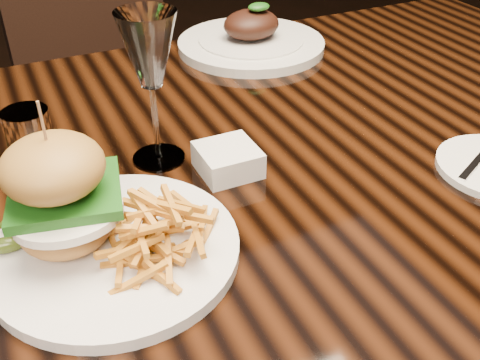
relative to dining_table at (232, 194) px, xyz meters
name	(u,v)px	position (x,y,z in m)	size (l,w,h in m)	color
dining_table	(232,194)	(0.00, 0.00, 0.00)	(1.60, 0.90, 0.75)	black
burger_plate	(105,220)	(-0.21, -0.14, 0.12)	(0.27, 0.27, 0.19)	silver
ramekin	(228,160)	(-0.03, -0.05, 0.09)	(0.08, 0.08, 0.04)	silver
wine_glass	(149,55)	(-0.10, 0.02, 0.23)	(0.08, 0.08, 0.21)	white
water_tumbler	(30,139)	(-0.26, 0.08, 0.12)	(0.06, 0.06, 0.08)	white
far_dish	(251,40)	(0.20, 0.34, 0.09)	(0.29, 0.29, 0.09)	silver
chair_far	(106,64)	(0.01, 0.89, -0.13)	(0.51, 0.51, 0.95)	black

